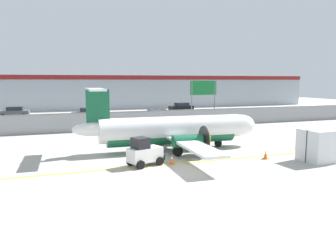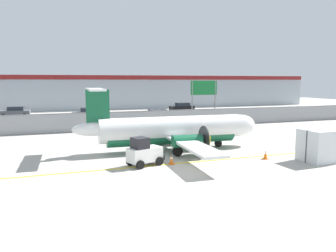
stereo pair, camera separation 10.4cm
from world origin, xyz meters
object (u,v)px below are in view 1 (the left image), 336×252
(traffic_cone_near_right, at_px, (172,160))
(parked_car_3, at_px, (181,107))
(parked_car_1, at_px, (87,113))
(baggage_tug, at_px, (144,153))
(parked_car_0, at_px, (14,112))
(parked_car_2, at_px, (158,115))
(commuter_airplane, at_px, (175,130))
(cargo_container, at_px, (320,145))
(highway_sign, at_px, (203,91))
(traffic_cone_near_left, at_px, (266,155))
(ground_crew_worker, at_px, (208,143))

(traffic_cone_near_right, distance_m, parked_car_3, 35.80)
(parked_car_1, bearing_deg, baggage_tug, 97.40)
(parked_car_1, distance_m, parked_car_3, 17.41)
(parked_car_0, bearing_deg, parked_car_2, 151.44)
(commuter_airplane, bearing_deg, cargo_container, -38.25)
(cargo_container, height_order, parked_car_2, cargo_container)
(commuter_airplane, bearing_deg, parked_car_1, 103.00)
(baggage_tug, distance_m, parked_car_0, 34.58)
(parked_car_3, bearing_deg, baggage_tug, 58.63)
(parked_car_0, relative_size, parked_car_2, 0.99)
(baggage_tug, xyz_separation_m, highway_sign, (12.57, 17.73, 3.28))
(baggage_tug, height_order, traffic_cone_near_left, baggage_tug)
(parked_car_3, relative_size, highway_sign, 0.79)
(cargo_container, relative_size, traffic_cone_near_left, 3.92)
(parked_car_1, relative_size, highway_sign, 0.79)
(baggage_tug, distance_m, highway_sign, 21.98)
(commuter_airplane, distance_m, baggage_tug, 5.41)
(cargo_container, relative_size, highway_sign, 0.46)
(ground_crew_worker, height_order, parked_car_1, same)
(commuter_airplane, bearing_deg, ground_crew_worker, -57.61)
(ground_crew_worker, distance_m, traffic_cone_near_right, 3.80)
(cargo_container, height_order, parked_car_0, cargo_container)
(parked_car_2, xyz_separation_m, highway_sign, (4.92, -3.63, 3.24))
(traffic_cone_near_left, bearing_deg, parked_car_3, 78.35)
(cargo_container, xyz_separation_m, parked_car_2, (-4.01, 24.17, -0.21))
(cargo_container, distance_m, highway_sign, 20.78)
(commuter_airplane, bearing_deg, parked_car_0, 118.65)
(parked_car_0, bearing_deg, highway_sign, 150.37)
(parked_car_2, bearing_deg, ground_crew_worker, -102.47)
(highway_sign, bearing_deg, traffic_cone_near_right, -120.85)
(cargo_container, xyz_separation_m, parked_car_0, (-22.64, 35.60, -0.21))
(ground_crew_worker, distance_m, traffic_cone_near_left, 4.14)
(cargo_container, xyz_separation_m, highway_sign, (0.92, 20.54, 3.04))
(baggage_tug, distance_m, traffic_cone_near_left, 8.63)
(baggage_tug, distance_m, parked_car_3, 36.26)
(traffic_cone_near_right, bearing_deg, traffic_cone_near_left, -6.80)
(parked_car_1, bearing_deg, cargo_container, 118.12)
(highway_sign, bearing_deg, parked_car_0, 147.41)
(ground_crew_worker, xyz_separation_m, parked_car_1, (-6.20, 25.99, -0.06))
(parked_car_0, bearing_deg, parked_car_3, -177.08)
(commuter_airplane, distance_m, parked_car_1, 23.78)
(baggage_tug, bearing_deg, parked_car_0, 89.13)
(ground_crew_worker, distance_m, cargo_container, 7.63)
(highway_sign, bearing_deg, parked_car_1, 144.92)
(ground_crew_worker, xyz_separation_m, traffic_cone_near_left, (3.34, -2.36, -0.64))
(parked_car_0, relative_size, highway_sign, 0.78)
(traffic_cone_near_right, bearing_deg, commuter_airplane, 66.68)
(highway_sign, bearing_deg, traffic_cone_near_left, -102.08)
(commuter_airplane, bearing_deg, highway_sign, 58.84)
(traffic_cone_near_right, distance_m, parked_car_0, 35.47)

